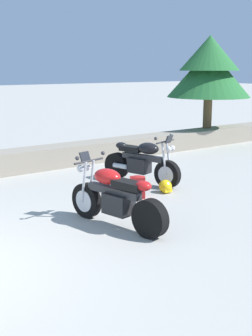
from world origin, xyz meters
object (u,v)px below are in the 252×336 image
Objects in this scene: pine_tree_mid_right at (209,68)px; motorcycle_red_near_left at (115,198)px; motorcycle_black_centre at (142,162)px; rider_helmet at (166,186)px; rider_backpack at (138,186)px.

motorcycle_red_near_left is at bearing -145.88° from pine_tree_mid_right.
motorcycle_black_centre is 1.00m from rider_helmet.
motorcycle_red_near_left and motorcycle_black_centre have the same top height.
rider_backpack is 1.68× the size of rider_helmet.
motorcycle_red_near_left is at bearing -136.85° from motorcycle_black_centre.
pine_tree_mid_right is at bearing 29.76° from motorcycle_black_centre.
pine_tree_mid_right reaches higher than motorcycle_black_centre.
motorcycle_red_near_left is 2.89m from motorcycle_black_centre.
motorcycle_red_near_left is 1.72m from rider_backpack.
rider_helmet is at bearing -3.58° from rider_backpack.
rider_backpack is at bearing -147.27° from pine_tree_mid_right.
motorcycle_black_centre is (2.11, 1.98, 0.00)m from motorcycle_red_near_left.
motorcycle_red_near_left is at bearing -140.07° from rider_backpack.
rider_helmet is 0.09× the size of pine_tree_mid_right.
motorcycle_black_centre is at bearing 43.15° from motorcycle_red_near_left.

